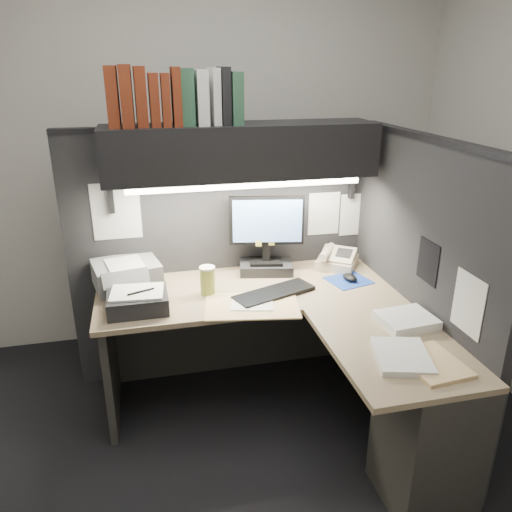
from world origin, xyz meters
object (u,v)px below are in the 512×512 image
(telephone, at_px, (337,260))
(printer, at_px, (127,274))
(desk, at_px, (329,377))
(keyboard, at_px, (274,293))
(overhead_shelf, at_px, (241,151))
(monitor, at_px, (266,243))
(notebook_stack, at_px, (138,301))
(coffee_cup, at_px, (208,281))

(telephone, bearing_deg, printer, -144.81)
(desk, relative_size, keyboard, 3.55)
(telephone, bearing_deg, desk, -78.13)
(desk, bearing_deg, printer, 142.70)
(overhead_shelf, xyz_separation_m, printer, (-0.70, 0.01, -0.70))
(keyboard, relative_size, printer, 1.31)
(monitor, bearing_deg, notebook_stack, -145.49)
(telephone, distance_m, coffee_cup, 0.90)
(coffee_cup, bearing_deg, overhead_shelf, 41.58)
(monitor, relative_size, notebook_stack, 1.57)
(notebook_stack, bearing_deg, coffee_cup, 15.05)
(overhead_shelf, xyz_separation_m, notebook_stack, (-0.64, -0.32, -0.72))
(coffee_cup, bearing_deg, notebook_stack, -164.95)
(monitor, height_order, printer, monitor)
(overhead_shelf, height_order, printer, overhead_shelf)
(keyboard, height_order, telephone, telephone)
(telephone, bearing_deg, coffee_cup, -130.37)
(monitor, xyz_separation_m, printer, (-0.85, -0.01, -0.12))
(desk, relative_size, coffee_cup, 10.81)
(desk, distance_m, telephone, 0.89)
(telephone, distance_m, notebook_stack, 1.31)
(monitor, height_order, telephone, monitor)
(desk, height_order, coffee_cup, coffee_cup)
(coffee_cup, bearing_deg, printer, 153.33)
(telephone, distance_m, printer, 1.32)
(overhead_shelf, relative_size, notebook_stack, 4.93)
(desk, distance_m, coffee_cup, 0.85)
(overhead_shelf, bearing_deg, printer, 179.46)
(overhead_shelf, xyz_separation_m, keyboard, (0.12, -0.32, -0.76))
(overhead_shelf, relative_size, keyboard, 3.23)
(desk, height_order, telephone, telephone)
(monitor, bearing_deg, printer, -168.05)
(overhead_shelf, distance_m, keyboard, 0.83)
(telephone, bearing_deg, overhead_shelf, -144.25)
(printer, bearing_deg, notebook_stack, -92.01)
(desk, distance_m, notebook_stack, 1.08)
(overhead_shelf, xyz_separation_m, telephone, (0.63, 0.01, -0.72))
(keyboard, xyz_separation_m, printer, (-0.81, 0.32, 0.06))
(telephone, height_order, notebook_stack, same)
(coffee_cup, xyz_separation_m, notebook_stack, (-0.39, -0.10, -0.03))
(monitor, xyz_separation_m, coffee_cup, (-0.40, -0.23, -0.12))
(desk, bearing_deg, monitor, 100.66)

